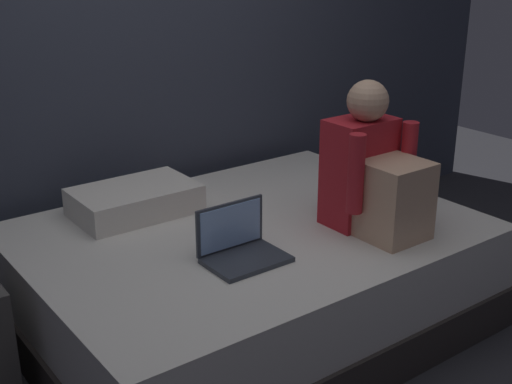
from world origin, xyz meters
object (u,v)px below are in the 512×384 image
bed (249,277)px  pillow (135,200)px  laptop (240,246)px  person_sitting (374,175)px

bed → pillow: size_ratio=3.57×
laptop → bed: bearing=47.3°
person_sitting → laptop: size_ratio=2.05×
person_sitting → laptop: (-0.65, 0.09, -0.20)m
laptop → pillow: size_ratio=0.57×
bed → laptop: laptop is taller
pillow → bed: bearing=-53.5°
laptop → pillow: bearing=99.2°
person_sitting → pillow: size_ratio=1.17×
person_sitting → pillow: person_sitting is taller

